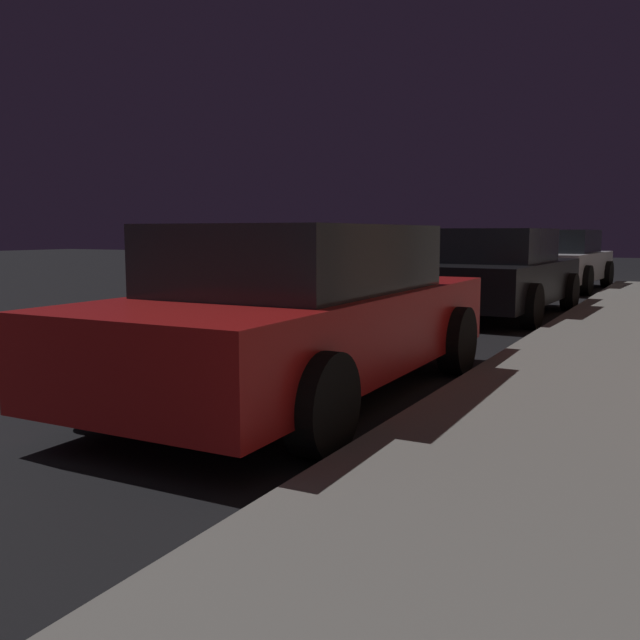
{
  "coord_description": "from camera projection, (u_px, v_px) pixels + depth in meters",
  "views": [
    {
      "loc": [
        5.71,
        -0.97,
        1.37
      ],
      "look_at": [
        4.17,
        1.89,
        0.96
      ],
      "focal_mm": 38.96,
      "sensor_mm": 36.0,
      "label": 1
    }
  ],
  "objects": [
    {
      "name": "car_red",
      "position": [
        304.0,
        310.0,
        5.81
      ],
      "size": [
        2.06,
        4.6,
        1.43
      ],
      "color": "maroon",
      "rests_on": "ground"
    },
    {
      "name": "car_black",
      "position": [
        496.0,
        273.0,
        11.4
      ],
      "size": [
        2.15,
        4.5,
        1.43
      ],
      "color": "black",
      "rests_on": "ground"
    },
    {
      "name": "car_silver",
      "position": [
        559.0,
        260.0,
        16.62
      ],
      "size": [
        2.15,
        4.32,
        1.43
      ],
      "color": "#B7B7BF",
      "rests_on": "ground"
    }
  ]
}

